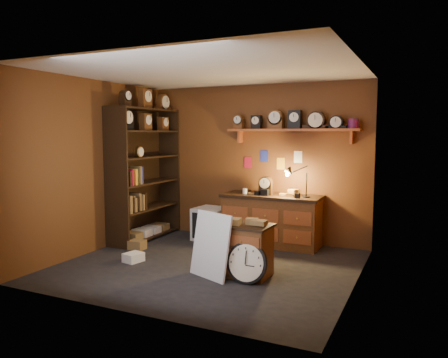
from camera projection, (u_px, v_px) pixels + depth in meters
floor at (209, 266)px, 6.18m from camera, size 4.00×4.00×0.00m
room_shell at (215, 144)px, 6.08m from camera, size 4.02×3.62×2.71m
shelving_unit at (143, 168)px, 7.68m from camera, size 0.47×1.60×2.58m
workbench at (271, 217)px, 7.28m from camera, size 1.65×0.66×1.36m
low_cabinet at (248, 248)px, 5.70m from camera, size 0.61×0.52×0.77m
big_round_clock at (247, 263)px, 5.44m from camera, size 0.52×0.17×0.53m
white_panel at (211, 277)px, 5.69m from camera, size 0.67×0.41×0.86m
mini_fridge at (211, 224)px, 7.68m from camera, size 0.58×0.59×0.56m
floor_box_a at (137, 245)px, 7.03m from camera, size 0.25×0.22×0.15m
floor_box_b at (133, 257)px, 6.36m from camera, size 0.27×0.30×0.13m
floor_box_c at (213, 248)px, 6.76m from camera, size 0.31×0.30×0.18m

